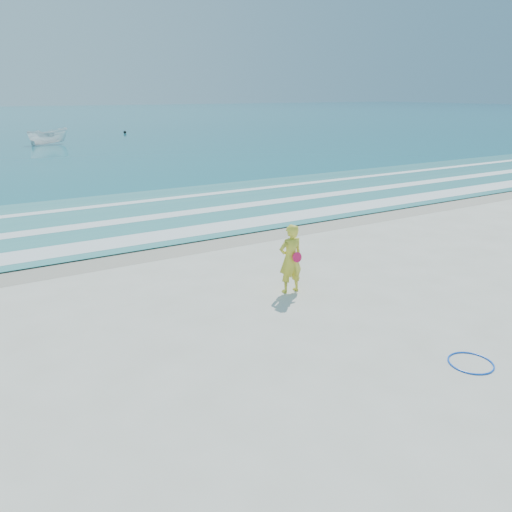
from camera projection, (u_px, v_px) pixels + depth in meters
ground at (343, 361)px, 9.86m from camera, size 400.00×400.00×0.00m
wet_sand at (172, 246)px, 17.20m from camera, size 400.00×2.40×0.00m
shallow at (128, 216)px, 21.26m from camera, size 400.00×10.00×0.01m
foam_near at (159, 236)px, 18.24m from camera, size 400.00×1.40×0.01m
foam_mid at (134, 219)px, 20.60m from camera, size 400.00×0.90×0.01m
foam_far at (112, 205)px, 23.29m from camera, size 400.00×0.60×0.01m
hoop at (471, 363)px, 9.78m from camera, size 1.11×1.11×0.03m
boat at (48, 137)px, 49.63m from camera, size 4.34×2.47×1.58m
buoy at (125, 132)px, 62.95m from camera, size 0.36×0.36×0.36m
woman at (291, 259)px, 13.01m from camera, size 0.70×0.48×1.85m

